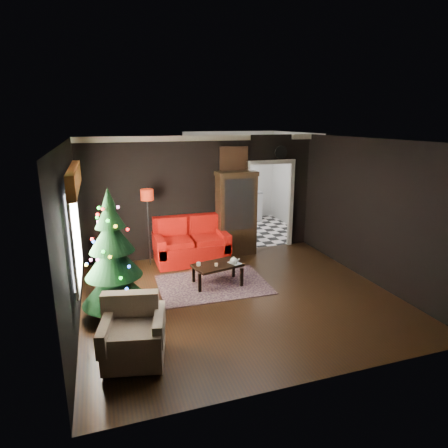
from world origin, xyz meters
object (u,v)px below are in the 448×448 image
object	(u,v)px
coffee_table	(217,274)
christmas_tree	(113,255)
kitchen_table	(240,222)
wall_clock	(281,152)
armchair	(133,331)
loveseat	(191,241)
floor_lamp	(149,229)
teapot	(234,261)
curio_cabinet	(236,215)

from	to	relation	value
coffee_table	christmas_tree	bearing A→B (deg)	-161.05
kitchen_table	christmas_tree	bearing A→B (deg)	-133.79
wall_clock	armchair	bearing A→B (deg)	-135.80
loveseat	christmas_tree	world-z (taller)	christmas_tree
wall_clock	kitchen_table	size ratio (longest dim) A/B	0.43
coffee_table	armchair	bearing A→B (deg)	-131.08
floor_lamp	kitchen_table	world-z (taller)	floor_lamp
coffee_table	teapot	size ratio (longest dim) A/B	5.44
armchair	wall_clock	distance (m)	5.84
armchair	kitchen_table	size ratio (longest dim) A/B	1.10
christmas_tree	teapot	xyz separation A→B (m)	(2.23, 0.54, -0.55)
wall_clock	kitchen_table	distance (m)	2.43
coffee_table	floor_lamp	bearing A→B (deg)	127.05
floor_lamp	armchair	size ratio (longest dim) A/B	2.13
curio_cabinet	teapot	xyz separation A→B (m)	(-0.68, -1.74, -0.45)
curio_cabinet	wall_clock	world-z (taller)	wall_clock
loveseat	christmas_tree	bearing A→B (deg)	-130.47
coffee_table	kitchen_table	bearing A→B (deg)	62.02
coffee_table	loveseat	bearing A→B (deg)	97.34
armchair	coffee_table	size ratio (longest dim) A/B	0.91
curio_cabinet	kitchen_table	distance (m)	1.67
floor_lamp	coffee_table	bearing A→B (deg)	-52.95
armchair	christmas_tree	bearing A→B (deg)	108.83
christmas_tree	armchair	size ratio (longest dim) A/B	2.49
loveseat	floor_lamp	size ratio (longest dim) A/B	0.96
loveseat	wall_clock	bearing A→B (deg)	9.66
loveseat	floor_lamp	xyz separation A→B (m)	(-0.93, 0.07, 0.33)
floor_lamp	kitchen_table	distance (m)	3.19
curio_cabinet	coffee_table	size ratio (longest dim) A/B	2.08
christmas_tree	armchair	distance (m)	1.51
floor_lamp	kitchen_table	size ratio (longest dim) A/B	2.35
armchair	kitchen_table	distance (m)	6.13
curio_cabinet	wall_clock	xyz separation A→B (m)	(1.20, 0.18, 1.43)
armchair	teapot	size ratio (longest dim) A/B	4.93
loveseat	teapot	xyz separation A→B (m)	(0.47, -1.52, 0.00)
armchair	wall_clock	bearing A→B (deg)	56.48
teapot	coffee_table	bearing A→B (deg)	156.99
loveseat	kitchen_table	bearing A→B (deg)	42.51
floor_lamp	teapot	distance (m)	2.14
floor_lamp	kitchen_table	xyz separation A→B (m)	(2.73, 1.58, -0.45)
christmas_tree	teapot	world-z (taller)	christmas_tree
wall_clock	loveseat	bearing A→B (deg)	-170.34
curio_cabinet	coffee_table	distance (m)	2.02
floor_lamp	kitchen_table	bearing A→B (deg)	30.13
wall_clock	kitchen_table	world-z (taller)	wall_clock
armchair	teapot	xyz separation A→B (m)	(2.08, 1.92, 0.04)
floor_lamp	christmas_tree	xyz separation A→B (m)	(-0.84, -2.13, 0.22)
floor_lamp	coffee_table	size ratio (longest dim) A/B	1.93
teapot	kitchen_table	world-z (taller)	kitchen_table
floor_lamp	teapot	world-z (taller)	floor_lamp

